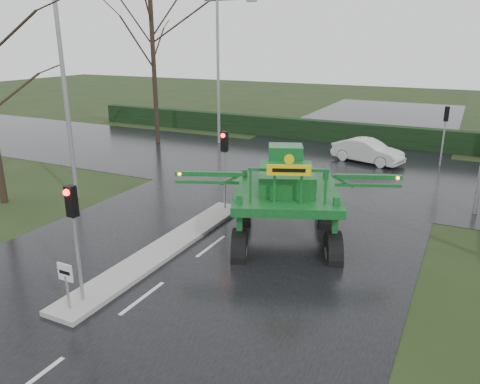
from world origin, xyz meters
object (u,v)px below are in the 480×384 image
at_px(street_light_left_near, 68,68).
at_px(street_light_left_far, 222,58).
at_px(crop_sprayer, 240,194).
at_px(white_sedan, 367,163).
at_px(traffic_signal_far, 445,123).
at_px(traffic_signal_mid, 224,153).
at_px(traffic_signal_near, 73,219).
at_px(keep_left_sign, 66,279).

height_order(street_light_left_near, street_light_left_far, same).
distance_m(street_light_left_near, crop_sprayer, 10.22).
bearing_deg(white_sedan, street_light_left_far, 100.29).
xyz_separation_m(traffic_signal_far, white_sedan, (-4.06, -1.17, -2.59)).
bearing_deg(white_sedan, traffic_signal_mid, 178.25).
bearing_deg(street_light_left_near, traffic_signal_near, -45.47).
distance_m(traffic_signal_mid, white_sedan, 12.23).
distance_m(traffic_signal_near, street_light_left_far, 22.37).
bearing_deg(white_sedan, crop_sprayer, -168.76).
height_order(traffic_signal_near, traffic_signal_far, same).
relative_size(traffic_signal_near, crop_sprayer, 0.47).
relative_size(traffic_signal_far, street_light_left_near, 0.35).
xyz_separation_m(traffic_signal_far, crop_sprayer, (-5.41, -15.86, -0.44)).
xyz_separation_m(keep_left_sign, traffic_signal_far, (7.80, 21.51, 1.53)).
bearing_deg(keep_left_sign, white_sedan, 79.58).
height_order(keep_left_sign, crop_sprayer, crop_sprayer).
xyz_separation_m(street_light_left_far, crop_sprayer, (9.29, -15.85, -3.84)).
bearing_deg(traffic_signal_mid, white_sedan, 71.76).
height_order(traffic_signal_near, street_light_left_near, street_light_left_near).
relative_size(street_light_left_far, crop_sprayer, 1.32).
bearing_deg(street_light_left_far, white_sedan, -6.21).
height_order(street_light_left_far, white_sedan, street_light_left_far).
xyz_separation_m(street_light_left_far, white_sedan, (10.64, -1.16, -5.99)).
relative_size(traffic_signal_near, street_light_left_far, 0.35).
xyz_separation_m(traffic_signal_far, street_light_left_far, (-14.69, -0.01, 3.40)).
bearing_deg(traffic_signal_mid, traffic_signal_far, 58.07).
height_order(traffic_signal_far, white_sedan, traffic_signal_far).
xyz_separation_m(traffic_signal_near, white_sedan, (3.74, 19.85, -2.59)).
bearing_deg(street_light_left_far, traffic_signal_near, -71.83).
bearing_deg(traffic_signal_far, street_light_left_near, 43.63).
bearing_deg(white_sedan, traffic_signal_far, -57.49).
bearing_deg(traffic_signal_near, street_light_left_far, 108.17).
xyz_separation_m(traffic_signal_near, street_light_left_far, (-6.89, 21.01, 3.40)).
distance_m(keep_left_sign, street_light_left_near, 11.32).
bearing_deg(street_light_left_far, crop_sprayer, -59.64).
distance_m(traffic_signal_near, white_sedan, 20.37).
xyz_separation_m(street_light_left_near, street_light_left_far, (0.00, 14.00, 0.00)).
height_order(traffic_signal_near, white_sedan, traffic_signal_near).
bearing_deg(traffic_signal_mid, traffic_signal_near, -90.00).
relative_size(keep_left_sign, traffic_signal_far, 0.38).
distance_m(traffic_signal_far, street_light_left_far, 15.08).
bearing_deg(street_light_left_near, keep_left_sign, -47.41).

